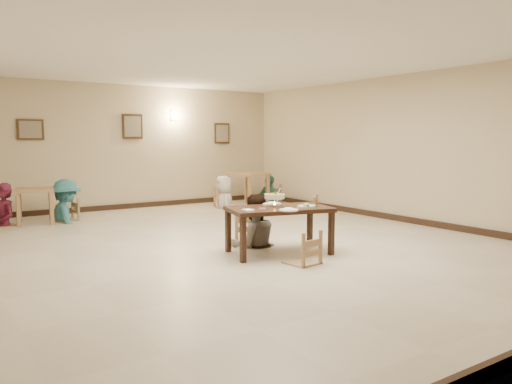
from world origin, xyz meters
TOP-DOWN VIEW (x-y plane):
  - floor at (0.00, 0.00)m, footprint 10.00×10.00m
  - ceiling at (0.00, 0.00)m, footprint 10.00×10.00m
  - wall_back at (0.00, 5.00)m, footprint 10.00×0.00m
  - wall_right at (4.00, 0.00)m, footprint 0.00×10.00m
  - baseboard_back at (0.00, 4.97)m, footprint 8.00×0.06m
  - baseboard_right at (3.97, 0.00)m, footprint 0.06×10.00m
  - picture_a at (-2.20, 4.96)m, footprint 0.55×0.04m
  - picture_b at (0.10, 4.96)m, footprint 0.50×0.04m
  - picture_c at (2.60, 4.96)m, footprint 0.45×0.04m
  - wall_sconce at (1.20, 4.96)m, footprint 0.16×0.05m
  - main_table at (0.15, -1.00)m, footprint 1.63×1.16m
  - chair_far at (0.19, -0.25)m, footprint 0.49×0.49m
  - chair_near at (0.05, -1.66)m, footprint 0.41×0.41m
  - main_diner at (0.14, -0.33)m, footprint 0.93×0.81m
  - curry_warmer at (0.11, -0.94)m, footprint 0.33×0.30m
  - rice_plate_far at (0.22, -0.72)m, footprint 0.30×0.30m
  - rice_plate_near at (0.03, -1.38)m, footprint 0.27×0.27m
  - fried_plate at (0.48, -1.22)m, footprint 0.29×0.29m
  - chili_dish at (-0.16, -1.01)m, footprint 0.10×0.10m
  - napkin_cutlery at (-0.48, -1.13)m, footprint 0.16×0.25m
  - drink_glass at (0.80, -1.06)m, footprint 0.08×0.08m
  - bg_table_left at (-2.36, 3.84)m, footprint 0.83×0.83m
  - bg_table_right at (2.66, 3.76)m, footprint 1.05×1.05m
  - bg_chair_ll at (-2.95, 3.81)m, footprint 0.46×0.46m
  - bg_chair_lr at (-1.78, 3.82)m, footprint 0.42×0.42m
  - bg_chair_rl at (1.99, 3.81)m, footprint 0.44×0.44m
  - bg_chair_rr at (3.33, 3.75)m, footprint 0.47×0.47m
  - bg_diner_a at (-2.95, 3.81)m, footprint 0.59×0.72m
  - bg_diner_b at (-1.78, 3.82)m, footprint 0.75×1.18m
  - bg_diner_c at (1.99, 3.81)m, footprint 0.70×0.89m
  - bg_diner_d at (3.33, 3.75)m, footprint 0.46×0.93m

SIDE VIEW (x-z plane):
  - floor at x=0.00m, z-range 0.00..0.00m
  - baseboard_back at x=0.00m, z-range 0.00..0.12m
  - baseboard_right at x=3.97m, z-range 0.00..0.12m
  - chair_near at x=0.05m, z-range 0.00..0.87m
  - bg_chair_lr at x=-1.78m, z-range 0.00..0.90m
  - bg_chair_rl at x=1.99m, z-range 0.00..0.94m
  - bg_chair_ll at x=-2.95m, z-range 0.00..0.97m
  - bg_chair_rr at x=3.33m, z-range 0.00..0.99m
  - chair_far at x=0.19m, z-range 0.00..1.05m
  - bg_table_left at x=-2.36m, z-range 0.22..0.94m
  - main_table at x=0.15m, z-range 0.27..0.96m
  - bg_table_right at x=2.66m, z-range 0.28..1.12m
  - chili_dish at x=-0.16m, z-range 0.69..0.71m
  - rice_plate_near at x=0.03m, z-range 0.68..0.74m
  - napkin_cutlery at x=-0.48m, z-range 0.69..0.72m
  - rice_plate_far at x=0.22m, z-range 0.67..0.74m
  - fried_plate at x=0.48m, z-range 0.68..0.75m
  - drink_glass at x=0.80m, z-range 0.69..0.84m
  - bg_diner_d at x=3.33m, z-range 0.00..1.53m
  - bg_diner_c at x=1.99m, z-range 0.00..1.59m
  - main_diner at x=0.14m, z-range 0.00..1.64m
  - curry_warmer at x=0.11m, z-range 0.71..0.98m
  - bg_diner_a at x=-2.95m, z-range 0.00..1.70m
  - bg_diner_b at x=-1.78m, z-range 0.00..1.75m
  - wall_back at x=0.00m, z-range -3.50..6.50m
  - wall_right at x=4.00m, z-range -3.50..6.50m
  - picture_c at x=2.60m, z-range 1.57..2.12m
  - picture_a at x=-2.20m, z-range 1.67..2.12m
  - picture_b at x=0.10m, z-range 1.70..2.30m
  - wall_sconce at x=1.20m, z-range 2.19..2.41m
  - ceiling at x=0.00m, z-range 3.00..3.00m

